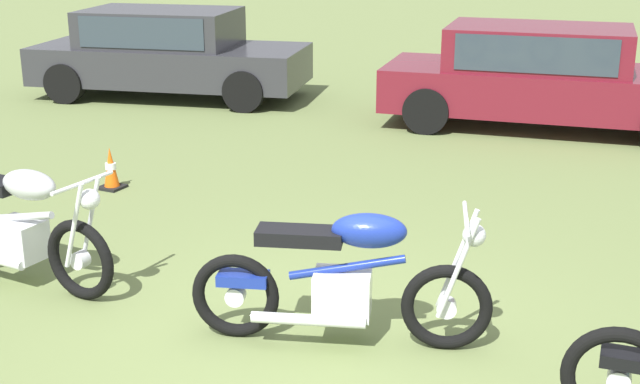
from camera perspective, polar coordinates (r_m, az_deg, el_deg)
ground_plane at (r=6.10m, az=-0.41°, el=-10.74°), size 120.00×120.00×0.00m
motorcycle_silver at (r=7.45m, az=-19.29°, el=-2.16°), size 2.02×0.64×1.02m
motorcycle_blue at (r=6.06m, az=1.54°, el=-5.78°), size 2.04×0.99×1.02m
car_charcoal at (r=14.53m, az=-10.09°, el=9.29°), size 4.68×2.78×1.43m
car_burgundy at (r=12.57m, az=14.50°, el=7.67°), size 4.72×2.44×1.43m
traffic_cone at (r=9.82m, az=-13.62°, el=1.42°), size 0.25×0.25×0.47m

